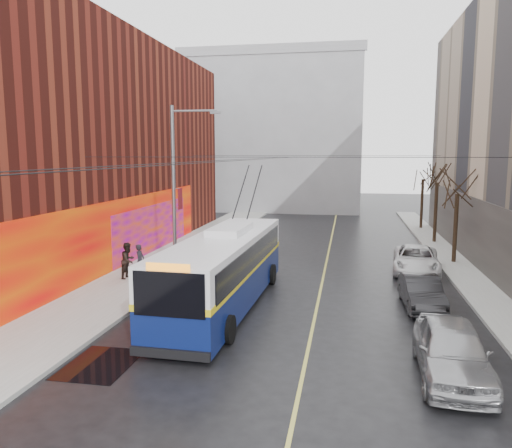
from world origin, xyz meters
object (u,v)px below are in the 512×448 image
at_px(streetlight_pole, 176,186).
at_px(tree_far, 423,170).
at_px(parked_car_b, 421,292).
at_px(parked_car_c, 416,260).
at_px(trolleybus, 224,269).
at_px(parked_car_a, 452,350).
at_px(tree_near, 458,181).
at_px(following_car, 249,234).
at_px(tree_mid, 438,172).
at_px(pedestrian_b, 128,260).
at_px(pedestrian_a, 140,261).

bearing_deg(streetlight_pole, tree_far, 52.88).
bearing_deg(parked_car_b, parked_car_c, 82.29).
relative_size(trolleybus, parked_car_a, 2.58).
height_order(tree_near, tree_far, tree_far).
relative_size(parked_car_b, following_car, 0.99).
xyz_separation_m(tree_mid, tree_far, (0.00, 7.00, -0.11)).
bearing_deg(pedestrian_b, streetlight_pole, -51.13).
bearing_deg(parked_car_b, following_car, 124.39).
bearing_deg(tree_near, parked_car_a, -101.23).
height_order(tree_mid, following_car, tree_mid).
height_order(pedestrian_a, pedestrian_b, pedestrian_b).
xyz_separation_m(tree_far, parked_car_c, (-2.51, -16.67, -4.41)).
height_order(parked_car_a, parked_car_b, parked_car_a).
bearing_deg(parked_car_b, tree_near, 68.98).
relative_size(streetlight_pole, pedestrian_b, 4.82).
relative_size(tree_far, pedestrian_a, 3.82).
distance_m(parked_car_a, following_car, 22.84).
relative_size(tree_mid, parked_car_b, 1.60).
height_order(streetlight_pole, trolleybus, streetlight_pole).
distance_m(tree_far, parked_car_c, 17.42).
bearing_deg(tree_mid, tree_far, 90.00).
bearing_deg(pedestrian_a, pedestrian_b, 126.74).
bearing_deg(parked_car_c, pedestrian_a, -158.26).
xyz_separation_m(tree_near, pedestrian_b, (-17.39, -7.27, -3.89)).
bearing_deg(streetlight_pole, following_car, 80.10).
height_order(tree_near, pedestrian_a, tree_near).
xyz_separation_m(streetlight_pole, pedestrian_b, (-2.25, -1.27, -3.76)).
bearing_deg(pedestrian_b, pedestrian_a, -44.14).
height_order(parked_car_a, pedestrian_b, pedestrian_b).
distance_m(streetlight_pole, pedestrian_b, 4.57).
distance_m(parked_car_a, parked_car_c, 13.46).
bearing_deg(streetlight_pole, pedestrian_a, -152.82).
distance_m(tree_near, parked_car_b, 10.69).
bearing_deg(parked_car_b, streetlight_pole, 162.31).
distance_m(following_car, pedestrian_a, 11.82).
bearing_deg(parked_car_a, pedestrian_b, 150.03).
distance_m(parked_car_b, parked_car_c, 6.64).
bearing_deg(tree_near, pedestrian_a, -157.78).
bearing_deg(parked_car_a, tree_mid, 84.09).
distance_m(parked_car_c, pedestrian_b, 15.58).
relative_size(tree_near, parked_car_c, 1.22).
bearing_deg(pedestrian_b, parked_car_b, -88.50).
bearing_deg(parked_car_a, tree_near, 80.75).
height_order(tree_far, following_car, tree_far).
relative_size(tree_far, trolleybus, 0.52).
bearing_deg(following_car, parked_car_b, -45.64).
relative_size(trolleybus, following_car, 2.99).
relative_size(parked_car_c, following_car, 1.24).
bearing_deg(following_car, parked_car_a, -56.12).
bearing_deg(pedestrian_b, tree_mid, -41.10).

